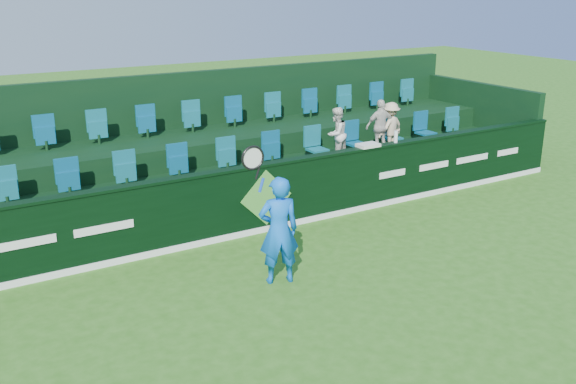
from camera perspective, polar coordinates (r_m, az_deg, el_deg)
ground at (r=9.58m, az=9.75°, el=-10.92°), size 60.00×60.00×0.00m
sponsor_hoarding at (r=12.32m, az=-2.18°, el=-0.48°), size 16.00×0.25×1.35m
stand_tier_front at (r=13.33m, az=-4.48°, el=-0.30°), size 16.00×2.00×0.80m
stand_tier_back at (r=14.91m, az=-7.80°, el=2.60°), size 16.00×1.80×1.30m
stand_rear at (r=15.17m, az=-8.56°, el=5.04°), size 16.00×4.10×2.60m
seat_row_front at (r=13.48m, az=-5.32°, el=2.99°), size 13.50×0.50×0.60m
seat_row_back at (r=14.96m, az=-8.42°, el=6.37°), size 13.50×0.50×0.60m
tennis_player at (r=10.12m, az=-0.86°, el=-3.35°), size 1.10×0.59×2.40m
spectator_left at (r=14.31m, az=4.32°, el=5.15°), size 0.71×0.64×1.20m
spectator_middle at (r=15.05m, az=8.25°, el=5.78°), size 0.79×0.47×1.26m
spectator_right at (r=15.24m, az=9.08°, el=5.72°), size 0.83×0.58×1.17m
towel at (r=13.45m, az=7.13°, el=4.15°), size 0.46×0.30×0.07m
drinks_bottle at (r=13.89m, az=9.56°, el=4.87°), size 0.08×0.08×0.25m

